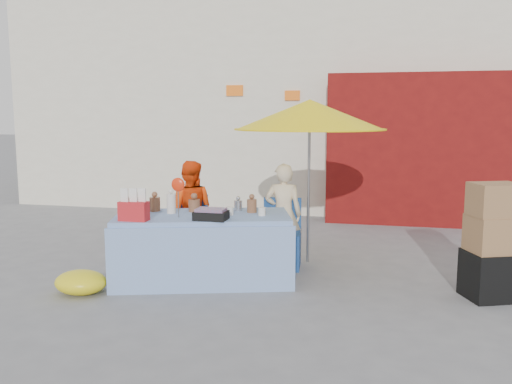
% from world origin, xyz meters
% --- Properties ---
extents(ground, '(80.00, 80.00, 0.00)m').
position_xyz_m(ground, '(0.00, 0.00, 0.00)').
color(ground, slate).
rests_on(ground, ground).
extents(backdrop, '(14.00, 8.00, 7.80)m').
position_xyz_m(backdrop, '(0.52, 7.52, 3.10)').
color(backdrop, silver).
rests_on(backdrop, ground).
extents(market_table, '(2.20, 1.47, 1.22)m').
position_xyz_m(market_table, '(-0.45, 0.23, 0.40)').
color(market_table, '#7B92C5').
rests_on(market_table, ground).
extents(chair_left, '(0.53, 0.52, 0.85)m').
position_xyz_m(chair_left, '(-0.92, 1.00, 0.26)').
color(chair_left, navy).
rests_on(chair_left, ground).
extents(chair_right, '(0.53, 0.52, 0.85)m').
position_xyz_m(chair_right, '(0.33, 1.00, 0.26)').
color(chair_right, navy).
rests_on(chair_right, ground).
extents(vendor_orange, '(0.68, 0.56, 1.31)m').
position_xyz_m(vendor_orange, '(-0.92, 1.13, 0.65)').
color(vendor_orange, '#FF450D').
rests_on(vendor_orange, ground).
extents(vendor_beige, '(0.50, 0.36, 1.29)m').
position_xyz_m(vendor_beige, '(0.33, 1.13, 0.65)').
color(vendor_beige, beige).
rests_on(vendor_beige, ground).
extents(umbrella, '(1.90, 1.90, 2.09)m').
position_xyz_m(umbrella, '(0.63, 1.28, 1.89)').
color(umbrella, gray).
rests_on(umbrella, ground).
extents(box_stack, '(0.67, 0.62, 1.21)m').
position_xyz_m(box_stack, '(2.68, 0.32, 0.56)').
color(box_stack, black).
rests_on(box_stack, ground).
extents(tarp_bundle, '(0.67, 0.60, 0.26)m').
position_xyz_m(tarp_bundle, '(-1.57, -0.51, 0.13)').
color(tarp_bundle, yellow).
rests_on(tarp_bundle, ground).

